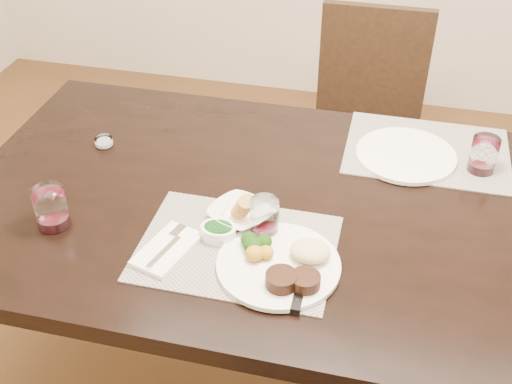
% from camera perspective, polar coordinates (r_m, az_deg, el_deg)
% --- Properties ---
extents(dining_table, '(2.00, 1.00, 0.75)m').
position_cam_1_polar(dining_table, '(1.69, 7.19, -3.87)').
color(dining_table, black).
rests_on(dining_table, ground).
extents(chair_far, '(0.42, 0.42, 0.90)m').
position_cam_1_polar(chair_far, '(2.55, 9.76, 6.80)').
color(chair_far, black).
rests_on(chair_far, ground).
extents(placemat_near, '(0.46, 0.34, 0.00)m').
position_cam_1_polar(placemat_near, '(1.52, -1.71, -4.99)').
color(placemat_near, gray).
rests_on(placemat_near, dining_table).
extents(placemat_far, '(0.46, 0.34, 0.00)m').
position_cam_1_polar(placemat_far, '(1.91, 14.94, 3.56)').
color(placemat_far, gray).
rests_on(placemat_far, dining_table).
extents(dinner_plate, '(0.28, 0.28, 0.05)m').
position_cam_1_polar(dinner_plate, '(1.46, 2.51, -6.37)').
color(dinner_plate, white).
rests_on(dinner_plate, placemat_near).
extents(napkin_fork, '(0.14, 0.19, 0.02)m').
position_cam_1_polar(napkin_fork, '(1.52, -7.90, -5.03)').
color(napkin_fork, white).
rests_on(napkin_fork, placemat_near).
extents(steak_knife, '(0.02, 0.26, 0.01)m').
position_cam_1_polar(steak_knife, '(1.43, 4.09, -8.18)').
color(steak_knife, white).
rests_on(steak_knife, placemat_near).
extents(cracker_bowl, '(0.19, 0.19, 0.06)m').
position_cam_1_polar(cracker_bowl, '(1.59, -1.50, -1.92)').
color(cracker_bowl, white).
rests_on(cracker_bowl, placemat_near).
extents(sauce_ramekin, '(0.09, 0.13, 0.07)m').
position_cam_1_polar(sauce_ramekin, '(1.54, -3.35, -3.51)').
color(sauce_ramekin, white).
rests_on(sauce_ramekin, placemat_near).
extents(wine_glass_near, '(0.07, 0.07, 0.10)m').
position_cam_1_polar(wine_glass_near, '(1.53, 0.75, -2.41)').
color(wine_glass_near, silver).
rests_on(wine_glass_near, placemat_near).
extents(far_plate, '(0.28, 0.28, 0.01)m').
position_cam_1_polar(far_plate, '(1.87, 13.17, 3.22)').
color(far_plate, white).
rests_on(far_plate, placemat_far).
extents(wine_glass_far, '(0.07, 0.07, 0.10)m').
position_cam_1_polar(wine_glass_far, '(1.85, 19.55, 3.01)').
color(wine_glass_far, silver).
rests_on(wine_glass_far, placemat_far).
extents(wine_glass_side, '(0.08, 0.08, 0.11)m').
position_cam_1_polar(wine_glass_side, '(1.63, -17.74, -1.48)').
color(wine_glass_side, silver).
rests_on(wine_glass_side, dining_table).
extents(salt_cellar, '(0.05, 0.05, 0.02)m').
position_cam_1_polar(salt_cellar, '(1.92, -13.37, 4.32)').
color(salt_cellar, silver).
rests_on(salt_cellar, dining_table).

